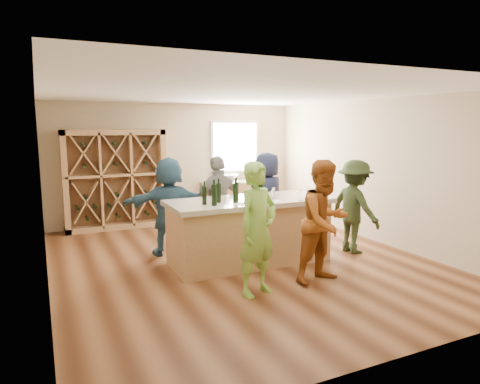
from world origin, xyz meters
name	(u,v)px	position (x,y,z in m)	size (l,w,h in m)	color
floor	(240,263)	(0.00, 0.00, -0.05)	(6.00, 7.00, 0.10)	brown
ceiling	(240,90)	(0.00, 0.00, 2.85)	(6.00, 7.00, 0.10)	white
wall_back	(177,163)	(0.00, 3.55, 1.40)	(6.00, 0.10, 2.80)	tan
wall_front	(403,223)	(0.00, -3.55, 1.40)	(6.00, 0.10, 2.80)	tan
wall_left	(38,191)	(-3.05, 0.00, 1.40)	(0.10, 7.00, 2.80)	tan
wall_right	(380,171)	(3.05, 0.00, 1.40)	(0.10, 7.00, 2.80)	tan
window_frame	(235,147)	(1.50, 3.47, 1.75)	(1.30, 0.06, 1.30)	white
window_pane	(235,147)	(1.50, 3.44, 1.75)	(1.18, 0.01, 1.18)	white
wine_rack	(115,180)	(-1.50, 3.27, 1.10)	(2.20, 0.45, 2.20)	tan
back_counter_base	(236,200)	(1.40, 3.20, 0.43)	(1.60, 0.58, 0.86)	tan
back_counter_top	(236,182)	(1.40, 3.20, 0.89)	(1.70, 0.62, 0.06)	#B3A692
sink	(228,178)	(1.20, 3.20, 1.01)	(0.54, 0.54, 0.19)	silver
faucet	(226,175)	(1.20, 3.38, 1.07)	(0.02, 0.02, 0.30)	silver
tasting_counter_base	(249,233)	(0.11, -0.16, 0.50)	(2.60, 1.00, 1.00)	tan
tasting_counter_top	(250,202)	(0.11, -0.16, 1.04)	(2.72, 1.12, 0.08)	#B3A692
wine_bottle_a	(204,195)	(-0.74, -0.29, 1.22)	(0.07, 0.07, 0.28)	black
wine_bottle_b	(214,195)	(-0.64, -0.45, 1.24)	(0.08, 0.08, 0.32)	black
wine_bottle_c	(219,193)	(-0.47, -0.22, 1.23)	(0.07, 0.07, 0.30)	black
wine_bottle_d	(236,193)	(-0.24, -0.36, 1.24)	(0.08, 0.08, 0.32)	black
wine_bottle_e	(236,191)	(-0.19, -0.27, 1.25)	(0.08, 0.08, 0.33)	black
wine_glass_a	(246,200)	(-0.19, -0.62, 1.17)	(0.07, 0.07, 0.17)	white
wine_glass_b	(273,196)	(0.30, -0.58, 1.18)	(0.07, 0.07, 0.20)	white
wine_glass_c	(300,195)	(0.81, -0.60, 1.17)	(0.07, 0.07, 0.18)	white
wine_glass_d	(274,193)	(0.50, -0.27, 1.17)	(0.07, 0.07, 0.18)	white
wine_glass_e	(308,191)	(1.11, -0.38, 1.17)	(0.07, 0.07, 0.19)	white
tasting_menu_a	(243,204)	(-0.20, -0.52, 1.08)	(0.21, 0.29, 0.00)	white
tasting_menu_b	(276,201)	(0.40, -0.53, 1.08)	(0.21, 0.28, 0.00)	white
tasting_menu_c	(305,199)	(0.93, -0.58, 1.08)	(0.20, 0.27, 0.00)	white
person_near_left	(258,229)	(-0.41, -1.42, 0.91)	(0.66, 0.48, 1.82)	#8CC64C
person_near_right	(325,222)	(0.70, -1.42, 0.90)	(0.88, 0.48, 1.81)	#994C19
person_server	(355,207)	(2.08, -0.44, 0.84)	(1.09, 0.51, 1.68)	#263319
person_far_mid	(219,204)	(-0.10, 0.70, 0.87)	(1.02, 0.52, 1.75)	slate
person_far_right	(267,198)	(0.99, 0.84, 0.89)	(0.87, 0.56, 1.77)	#191E38
person_far_left	(169,206)	(-0.97, 0.88, 0.87)	(1.62, 0.58, 1.75)	#335972
wine_bottle_f	(261,193)	(0.16, -0.46, 1.23)	(0.07, 0.07, 0.30)	black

